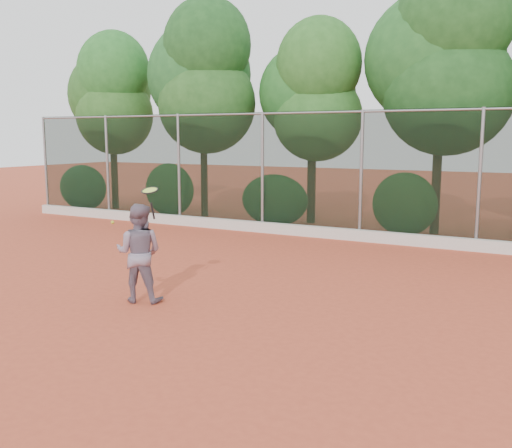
% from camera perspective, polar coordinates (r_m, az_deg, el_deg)
% --- Properties ---
extents(ground, '(80.00, 80.00, 0.00)m').
position_cam_1_polar(ground, '(9.62, -2.84, -8.19)').
color(ground, '#C1492D').
rests_on(ground, ground).
extents(concrete_curb, '(24.00, 0.20, 0.30)m').
position_cam_1_polar(concrete_curb, '(15.67, 10.10, -1.11)').
color(concrete_curb, beige).
rests_on(concrete_curb, ground).
extents(tennis_player, '(0.98, 0.87, 1.68)m').
position_cam_1_polar(tennis_player, '(9.89, -11.62, -2.85)').
color(tennis_player, slate).
rests_on(tennis_player, ground).
extents(chainlink_fence, '(24.09, 0.09, 3.50)m').
position_cam_1_polar(chainlink_fence, '(15.65, 10.48, 5.17)').
color(chainlink_fence, black).
rests_on(chainlink_fence, ground).
extents(foliage_backdrop, '(23.70, 3.63, 7.55)m').
position_cam_1_polar(foliage_backdrop, '(17.74, 11.00, 13.79)').
color(foliage_backdrop, '#402D18').
rests_on(foliage_backdrop, ground).
extents(tennis_racket, '(0.32, 0.32, 0.55)m').
position_cam_1_polar(tennis_racket, '(9.56, -10.54, 3.10)').
color(tennis_racket, black).
rests_on(tennis_racket, ground).
extents(tennis_ball_in_flight, '(0.06, 0.06, 0.06)m').
position_cam_1_polar(tennis_ball_in_flight, '(10.57, -14.15, 0.16)').
color(tennis_ball_in_flight, gold).
rests_on(tennis_ball_in_flight, ground).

